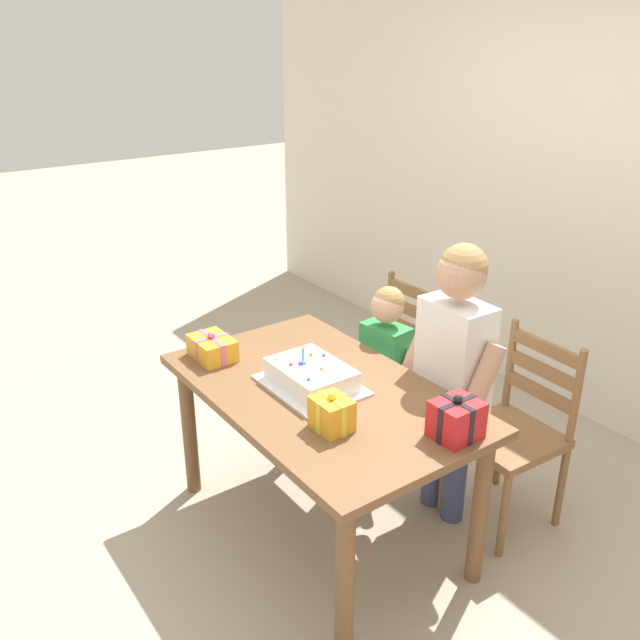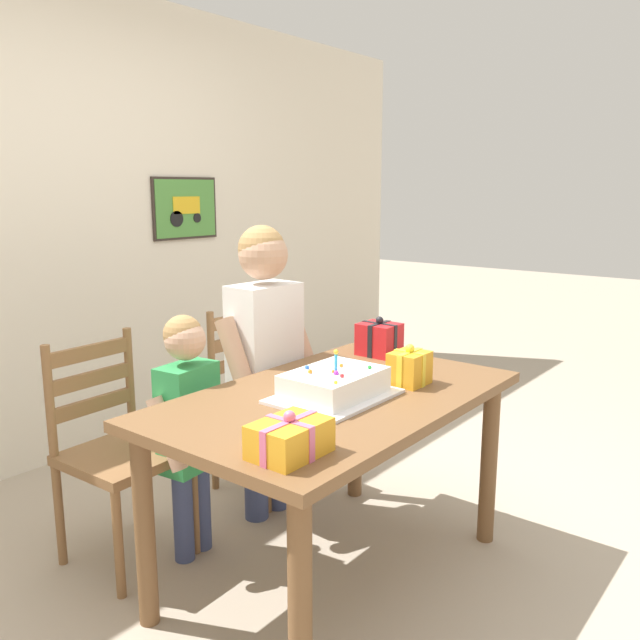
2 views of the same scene
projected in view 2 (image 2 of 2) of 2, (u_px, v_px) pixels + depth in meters
The scene contains 11 objects.
ground_plane at pixel (335, 576), 2.58m from camera, with size 20.00×20.00×0.00m, color tan.
back_wall at pixel (49, 228), 3.50m from camera, with size 6.40×0.11×2.60m.
dining_table at pixel (336, 420), 2.45m from camera, with size 1.42×0.86×0.75m.
birthday_cake at pixel (334, 385), 2.38m from camera, with size 0.44×0.34×0.19m.
gift_box_red_large at pixel (290, 438), 1.86m from camera, with size 0.23×0.17×0.14m.
gift_box_beside_cake at pixel (409, 368), 2.54m from camera, with size 0.16×0.13×0.16m.
gift_box_corner_small at pixel (379, 339), 2.99m from camera, with size 0.16×0.18×0.18m.
chair_left at pixel (118, 449), 2.64m from camera, with size 0.44×0.44×0.92m.
chair_right at pixel (261, 398), 3.29m from camera, with size 0.44×0.44×0.92m.
child_older at pixel (265, 343), 2.93m from camera, with size 0.49×0.28×1.35m.
child_younger at pixel (188, 413), 2.62m from camera, with size 0.38×0.23×1.02m.
Camera 2 is at (-1.87, -1.40, 1.51)m, focal length 36.61 mm.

